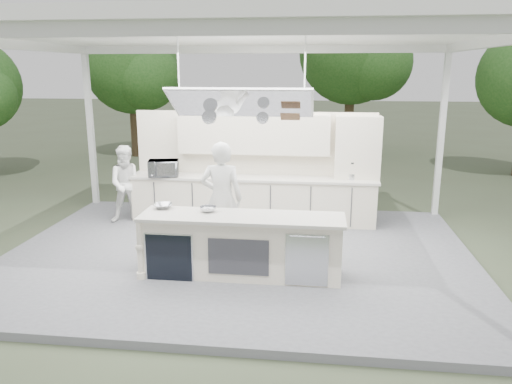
# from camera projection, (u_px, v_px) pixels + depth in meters

# --- Properties ---
(ground) EXTENTS (90.00, 90.00, 0.00)m
(ground) POSITION_uv_depth(u_px,v_px,m) (239.00, 259.00, 8.67)
(ground) COLOR #414D35
(ground) RESTS_ON ground
(stage_deck) EXTENTS (8.00, 6.00, 0.12)m
(stage_deck) POSITION_uv_depth(u_px,v_px,m) (239.00, 256.00, 8.66)
(stage_deck) COLOR slate
(stage_deck) RESTS_ON ground
(tent) EXTENTS (8.20, 6.20, 3.86)m
(tent) POSITION_uv_depth(u_px,v_px,m) (237.00, 37.00, 7.77)
(tent) COLOR white
(tent) RESTS_ON ground
(demo_island) EXTENTS (3.10, 0.79, 0.95)m
(demo_island) POSITION_uv_depth(u_px,v_px,m) (240.00, 245.00, 7.63)
(demo_island) COLOR #EEE9CA
(demo_island) RESTS_ON stage_deck
(back_counter) EXTENTS (5.08, 0.72, 0.95)m
(back_counter) POSITION_uv_depth(u_px,v_px,m) (253.00, 199.00, 10.36)
(back_counter) COLOR #EEE9CA
(back_counter) RESTS_ON stage_deck
(back_wall_unit) EXTENTS (5.05, 0.48, 2.25)m
(back_wall_unit) POSITION_uv_depth(u_px,v_px,m) (275.00, 151.00, 10.28)
(back_wall_unit) COLOR #EEE9CA
(back_wall_unit) RESTS_ON stage_deck
(tree_cluster) EXTENTS (19.55, 9.40, 5.85)m
(tree_cluster) POSITION_uv_depth(u_px,v_px,m) (277.00, 67.00, 17.31)
(tree_cluster) COLOR #4B3D25
(tree_cluster) RESTS_ON ground
(head_chef) EXTENTS (0.72, 0.49, 1.95)m
(head_chef) POSITION_uv_depth(u_px,v_px,m) (222.00, 199.00, 8.39)
(head_chef) COLOR white
(head_chef) RESTS_ON stage_deck
(sous_chef) EXTENTS (0.93, 0.83, 1.60)m
(sous_chef) POSITION_uv_depth(u_px,v_px,m) (128.00, 184.00, 10.25)
(sous_chef) COLOR white
(sous_chef) RESTS_ON stage_deck
(toaster_oven) EXTENTS (0.68, 0.53, 0.34)m
(toaster_oven) POSITION_uv_depth(u_px,v_px,m) (164.00, 168.00, 10.23)
(toaster_oven) COLOR #B9BCC1
(toaster_oven) RESTS_ON back_counter
(bowl_large) EXTENTS (0.37, 0.37, 0.07)m
(bowl_large) POSITION_uv_depth(u_px,v_px,m) (163.00, 206.00, 7.91)
(bowl_large) COLOR #B4B7BC
(bowl_large) RESTS_ON demo_island
(bowl_small) EXTENTS (0.34, 0.34, 0.08)m
(bowl_small) POSITION_uv_depth(u_px,v_px,m) (208.00, 209.00, 7.72)
(bowl_small) COLOR silver
(bowl_small) RESTS_ON demo_island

